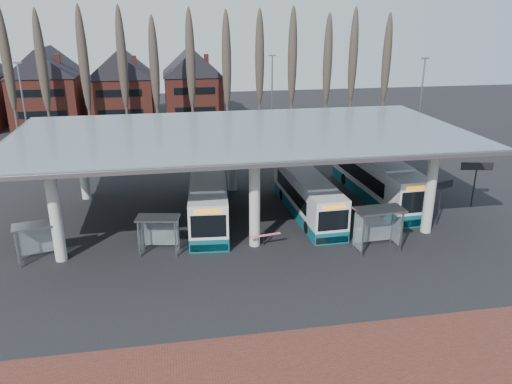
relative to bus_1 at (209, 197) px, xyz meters
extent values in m
plane|color=black|center=(2.49, -7.80, -1.55)|extent=(140.00, 140.00, 0.00)
cylinder|color=beige|center=(-9.51, -5.30, 1.45)|extent=(0.70, 0.70, 6.00)
cylinder|color=beige|center=(-9.51, 5.70, 1.45)|extent=(0.70, 0.70, 6.00)
cylinder|color=beige|center=(2.49, -5.30, 1.45)|extent=(0.70, 0.70, 6.00)
cylinder|color=beige|center=(2.49, 5.70, 1.45)|extent=(0.70, 0.70, 6.00)
cylinder|color=beige|center=(14.49, -5.30, 1.45)|extent=(0.70, 0.70, 6.00)
cylinder|color=beige|center=(14.49, 5.70, 1.45)|extent=(0.70, 0.70, 6.00)
cube|color=gray|center=(2.49, 0.20, 4.70)|extent=(32.00, 16.00, 0.12)
cube|color=silver|center=(2.49, 0.20, 4.77)|extent=(31.50, 15.50, 0.04)
cone|color=#473D33|center=(-19.51, 25.20, 5.70)|extent=(0.36, 0.36, 14.50)
ellipsoid|color=#473D33|center=(-19.51, 25.20, 7.44)|extent=(1.10, 1.10, 11.02)
cone|color=#473D33|center=(-15.51, 25.20, 5.70)|extent=(0.36, 0.36, 14.50)
ellipsoid|color=#473D33|center=(-15.51, 25.20, 7.44)|extent=(1.10, 1.10, 11.02)
cone|color=#473D33|center=(-11.51, 25.20, 5.70)|extent=(0.36, 0.36, 14.50)
ellipsoid|color=#473D33|center=(-11.51, 25.20, 7.44)|extent=(1.10, 1.10, 11.02)
cone|color=#473D33|center=(-7.51, 25.20, 5.70)|extent=(0.36, 0.36, 14.50)
ellipsoid|color=#473D33|center=(-7.51, 25.20, 7.44)|extent=(1.10, 1.10, 11.02)
cone|color=#473D33|center=(-3.51, 25.20, 5.70)|extent=(0.36, 0.36, 14.50)
ellipsoid|color=#473D33|center=(-3.51, 25.20, 7.44)|extent=(1.10, 1.10, 11.02)
cone|color=#473D33|center=(0.49, 25.20, 5.70)|extent=(0.36, 0.36, 14.50)
ellipsoid|color=#473D33|center=(0.49, 25.20, 7.44)|extent=(1.10, 1.10, 11.02)
cone|color=#473D33|center=(4.49, 25.20, 5.70)|extent=(0.36, 0.36, 14.50)
ellipsoid|color=#473D33|center=(4.49, 25.20, 7.44)|extent=(1.10, 1.10, 11.02)
cone|color=#473D33|center=(8.49, 25.20, 5.70)|extent=(0.36, 0.36, 14.50)
ellipsoid|color=#473D33|center=(8.49, 25.20, 7.44)|extent=(1.10, 1.10, 11.02)
cone|color=#473D33|center=(12.49, 25.20, 5.70)|extent=(0.36, 0.36, 14.50)
ellipsoid|color=#473D33|center=(12.49, 25.20, 7.44)|extent=(1.10, 1.10, 11.02)
cone|color=#473D33|center=(16.49, 25.20, 5.70)|extent=(0.36, 0.36, 14.50)
ellipsoid|color=#473D33|center=(16.49, 25.20, 7.44)|extent=(1.10, 1.10, 11.02)
cone|color=#473D33|center=(20.49, 25.20, 5.70)|extent=(0.36, 0.36, 14.50)
ellipsoid|color=#473D33|center=(20.49, 25.20, 7.44)|extent=(1.10, 1.10, 11.02)
cone|color=#473D33|center=(24.49, 25.20, 5.70)|extent=(0.36, 0.36, 14.50)
ellipsoid|color=#473D33|center=(24.49, 25.20, 7.44)|extent=(1.10, 1.10, 11.02)
cube|color=maroon|center=(-18.01, 36.20, 1.95)|extent=(8.00, 10.00, 7.00)
pyramid|color=black|center=(-18.01, 36.20, 8.95)|extent=(8.30, 10.30, 3.50)
cube|color=maroon|center=(-8.51, 36.20, 1.95)|extent=(8.00, 10.00, 7.00)
pyramid|color=black|center=(-8.51, 36.20, 8.95)|extent=(8.30, 10.30, 3.50)
cube|color=maroon|center=(0.99, 36.20, 1.95)|extent=(8.00, 10.00, 7.00)
pyramid|color=black|center=(0.99, 36.20, 8.95)|extent=(8.30, 10.30, 3.50)
cylinder|color=slate|center=(-15.51, 14.20, 3.45)|extent=(0.16, 0.16, 10.00)
cube|color=slate|center=(-15.51, 14.20, 8.55)|extent=(0.80, 0.15, 0.15)
cylinder|color=slate|center=(8.49, 18.20, 3.45)|extent=(0.16, 0.16, 10.00)
cube|color=slate|center=(8.49, 18.20, 8.55)|extent=(0.80, 0.15, 0.15)
cylinder|color=slate|center=(22.49, 12.20, 3.45)|extent=(0.16, 0.16, 10.00)
cube|color=slate|center=(22.49, 12.20, 8.55)|extent=(0.80, 0.15, 0.15)
cube|color=silver|center=(-0.01, -0.08, 0.22)|extent=(3.52, 11.98, 2.76)
cube|color=#0C535F|center=(-0.01, -0.08, -1.11)|extent=(3.54, 12.01, 0.89)
cube|color=silver|center=(-0.01, -0.08, 1.65)|extent=(2.86, 7.26, 0.18)
cube|color=black|center=(0.04, 0.41, 0.32)|extent=(3.27, 8.69, 1.08)
cube|color=black|center=(-0.51, -5.94, 0.27)|extent=(2.21, 0.25, 1.48)
cube|color=black|center=(0.50, 5.79, 0.32)|extent=(2.13, 0.24, 1.18)
cube|color=orange|center=(-0.51, -5.94, 1.26)|extent=(1.75, 0.20, 0.30)
cube|color=black|center=(-0.51, -5.93, -1.20)|extent=(2.38, 0.28, 0.49)
cylinder|color=black|center=(-1.46, -3.71, -1.08)|extent=(0.36, 0.97, 0.94)
cylinder|color=black|center=(0.80, -3.90, -1.08)|extent=(0.36, 0.97, 0.94)
cylinder|color=black|center=(-0.84, 3.45, -1.08)|extent=(0.36, 0.97, 0.94)
cylinder|color=black|center=(1.42, 3.26, -1.08)|extent=(0.36, 0.97, 0.94)
cube|color=silver|center=(7.30, -0.66, 0.10)|extent=(2.69, 11.06, 2.56)
cube|color=#0C535F|center=(7.30, -0.66, -1.14)|extent=(2.71, 11.08, 0.82)
cube|color=silver|center=(7.30, -0.66, 1.43)|extent=(2.32, 6.66, 0.16)
cube|color=black|center=(7.28, -0.20, 0.19)|extent=(2.63, 7.99, 1.01)
cube|color=black|center=(7.48, -6.13, 0.15)|extent=(2.06, 0.12, 1.37)
cube|color=black|center=(7.12, 4.82, 0.19)|extent=(1.99, 0.12, 1.10)
cube|color=orange|center=(7.48, -6.13, 1.06)|extent=(1.64, 0.10, 0.27)
cube|color=black|center=(7.48, -6.12, -1.23)|extent=(2.22, 0.15, 0.46)
cylinder|color=black|center=(6.35, -4.17, -1.11)|extent=(0.28, 0.89, 0.88)
cylinder|color=black|center=(8.47, -4.10, -1.11)|extent=(0.28, 0.89, 0.88)
cylinder|color=black|center=(6.14, 2.51, -1.11)|extent=(0.28, 0.89, 0.88)
cylinder|color=black|center=(8.25, 2.58, -1.11)|extent=(0.28, 0.89, 0.88)
cube|color=silver|center=(13.75, 1.67, 0.33)|extent=(3.20, 12.62, 2.92)
cube|color=#0C535F|center=(13.75, 1.67, -1.08)|extent=(3.22, 12.64, 0.94)
cube|color=silver|center=(13.75, 1.67, 1.84)|extent=(2.72, 7.61, 0.19)
cube|color=black|center=(13.73, 2.20, 0.43)|extent=(3.09, 9.12, 1.15)
cube|color=black|center=(14.02, -4.56, 0.38)|extent=(2.34, 0.16, 1.56)
cube|color=black|center=(13.48, 7.91, 0.43)|extent=(2.26, 0.16, 1.25)
cube|color=orange|center=(14.02, -4.56, 1.42)|extent=(1.86, 0.13, 0.31)
cube|color=black|center=(14.02, -4.55, -1.18)|extent=(2.53, 0.19, 0.52)
cylinder|color=black|center=(12.72, -2.34, -1.05)|extent=(0.33, 1.01, 1.00)
cylinder|color=black|center=(15.12, -2.23, -1.05)|extent=(0.33, 1.01, 1.00)
cylinder|color=black|center=(12.39, 5.27, -1.05)|extent=(0.33, 1.01, 1.00)
cylinder|color=black|center=(14.79, 5.37, -1.05)|extent=(0.33, 1.01, 1.00)
cube|color=gray|center=(-11.72, -5.96, -0.39)|extent=(0.09, 0.09, 2.32)
cube|color=gray|center=(-9.55, -5.47, -0.39)|extent=(0.09, 0.09, 2.32)
cube|color=gray|center=(-11.95, -4.96, -0.39)|extent=(0.09, 0.09, 2.32)
cube|color=gray|center=(-9.78, -4.47, -0.39)|extent=(0.09, 0.09, 2.32)
cube|color=gray|center=(-10.75, -5.22, 0.82)|extent=(2.83, 1.85, 0.09)
cube|color=silver|center=(-10.87, -4.67, -0.34)|extent=(2.18, 0.53, 1.86)
cube|color=silver|center=(-11.88, -5.47, -0.34)|extent=(0.26, 1.00, 1.86)
cube|color=silver|center=(-9.62, -4.96, -0.34)|extent=(0.26, 1.00, 1.86)
cube|color=gray|center=(-4.78, -5.70, -0.38)|extent=(0.09, 0.09, 2.34)
cube|color=gray|center=(-2.57, -6.10, -0.38)|extent=(0.09, 0.09, 2.34)
cube|color=gray|center=(-4.59, -4.69, -0.38)|extent=(0.09, 0.09, 2.34)
cube|color=gray|center=(-2.39, -5.09, -0.38)|extent=(0.09, 0.09, 2.34)
cube|color=gray|center=(-3.58, -5.40, 0.83)|extent=(2.81, 1.76, 0.09)
cube|color=silver|center=(-3.48, -4.84, -0.33)|extent=(2.21, 0.44, 1.87)
cube|color=silver|center=(-4.73, -5.18, -0.33)|extent=(0.22, 1.02, 1.87)
cube|color=silver|center=(-2.43, -5.61, -0.33)|extent=(0.22, 1.02, 1.87)
cube|color=gray|center=(8.73, -8.10, -0.19)|extent=(0.09, 0.09, 2.72)
cube|color=gray|center=(11.34, -7.94, -0.19)|extent=(0.09, 0.09, 2.72)
cube|color=gray|center=(8.66, -6.90, -0.19)|extent=(0.09, 0.09, 2.72)
cube|color=gray|center=(11.27, -6.74, -0.19)|extent=(0.09, 0.09, 2.72)
cube|color=gray|center=(10.00, -7.42, 1.23)|extent=(3.14, 1.71, 0.11)
cube|color=silver|center=(9.96, -6.77, -0.13)|extent=(2.61, 0.20, 2.18)
cube|color=silver|center=(8.64, -7.50, -0.13)|extent=(0.12, 1.20, 2.18)
cube|color=silver|center=(11.36, -7.33, -0.13)|extent=(0.12, 1.20, 2.18)
cylinder|color=black|center=(15.86, -4.35, 0.04)|extent=(0.10, 0.10, 3.18)
cube|color=black|center=(15.86, -4.35, 1.43)|extent=(2.09, 0.87, 0.55)
cylinder|color=black|center=(20.39, -1.43, 0.19)|extent=(0.11, 0.11, 3.48)
cube|color=black|center=(20.39, -1.43, 1.71)|extent=(2.37, 0.62, 0.60)
cube|color=black|center=(3.07, -5.41, -1.03)|extent=(0.08, 0.08, 1.05)
cube|color=red|center=(3.07, -5.89, -0.65)|extent=(2.08, 0.46, 0.10)
camera|label=1|loc=(-2.57, -34.30, 12.68)|focal=35.00mm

